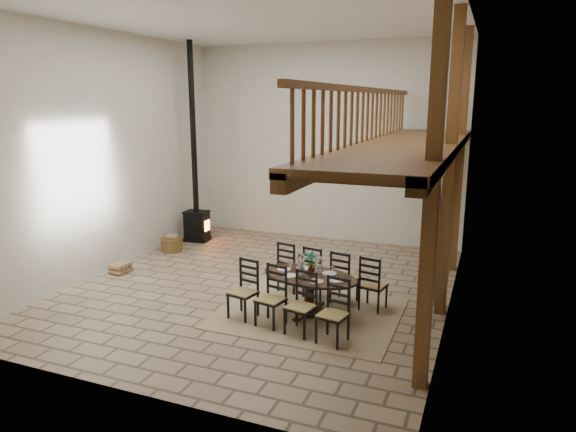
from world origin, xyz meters
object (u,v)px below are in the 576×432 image
at_px(dining_table, 309,294).
at_px(log_basket, 172,244).
at_px(wood_stove, 196,198).
at_px(log_stack, 120,268).

xyz_separation_m(dining_table, log_basket, (-4.35, 2.30, -0.18)).
bearing_deg(log_basket, dining_table, -27.84).
xyz_separation_m(wood_stove, log_stack, (-0.17, -2.82, -1.03)).
bearing_deg(log_stack, log_basket, 87.19).
height_order(dining_table, log_basket, dining_table).
xyz_separation_m(dining_table, wood_stove, (-4.27, 3.35, 0.78)).
bearing_deg(log_stack, wood_stove, 86.64).
bearing_deg(wood_stove, log_basket, -100.95).
xyz_separation_m(log_basket, log_stack, (-0.09, -1.77, -0.07)).
distance_m(dining_table, log_basket, 4.93).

